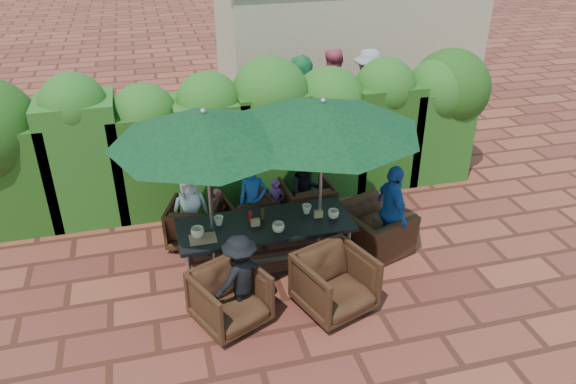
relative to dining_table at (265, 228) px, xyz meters
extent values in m
plane|color=brown|center=(0.08, -0.18, -0.68)|extent=(80.00, 80.00, 0.00)
cube|color=black|center=(0.00, 0.00, 0.05)|extent=(2.38, 0.90, 0.05)
cube|color=gray|center=(0.00, 0.00, -0.56)|extent=(2.18, 0.05, 0.05)
cylinder|color=gray|center=(-1.09, -0.35, -0.33)|extent=(0.05, 0.05, 0.70)
cylinder|color=gray|center=(-1.09, 0.35, -0.33)|extent=(0.05, 0.05, 0.70)
cylinder|color=gray|center=(1.09, -0.35, -0.33)|extent=(0.05, 0.05, 0.70)
cylinder|color=gray|center=(1.09, 0.35, -0.33)|extent=(0.05, 0.05, 0.70)
cylinder|color=gray|center=(-0.72, 0.03, -0.66)|extent=(0.44, 0.44, 0.03)
cylinder|color=gray|center=(-0.72, 0.03, 0.52)|extent=(0.04, 0.04, 2.40)
cone|color=black|center=(-0.72, 0.03, 1.54)|extent=(2.39, 2.39, 0.38)
sphere|color=gray|center=(-0.72, 0.03, 1.74)|extent=(0.08, 0.08, 0.08)
cylinder|color=gray|center=(0.78, 0.01, -0.66)|extent=(0.44, 0.44, 0.03)
cylinder|color=gray|center=(0.78, 0.01, 0.52)|extent=(0.04, 0.04, 2.40)
cone|color=black|center=(0.78, 0.01, 1.54)|extent=(2.59, 2.59, 0.38)
sphere|color=gray|center=(0.78, 0.01, 1.74)|extent=(0.08, 0.08, 0.08)
imported|color=black|center=(-0.90, 0.90, -0.30)|extent=(0.92, 0.89, 0.74)
imported|color=black|center=(-0.06, 1.06, -0.33)|extent=(0.78, 0.75, 0.69)
imported|color=black|center=(0.91, 1.06, -0.29)|extent=(0.79, 0.74, 0.78)
imported|color=black|center=(-0.67, -0.97, -0.27)|extent=(1.03, 1.00, 0.81)
imported|color=black|center=(0.66, -1.04, -0.24)|extent=(1.06, 1.03, 0.87)
imported|color=black|center=(1.64, 0.08, -0.23)|extent=(0.94, 1.17, 0.88)
imported|color=white|center=(-0.93, 0.94, -0.11)|extent=(0.59, 0.39, 1.13)
imported|color=#1E53A7|center=(0.01, 0.88, -0.07)|extent=(0.45, 0.38, 1.21)
imported|color=black|center=(0.87, 1.00, -0.10)|extent=(0.56, 0.34, 1.16)
imported|color=black|center=(-0.51, -0.87, -0.09)|extent=(0.82, 0.62, 1.16)
imported|color=#1E53A7|center=(1.83, -0.09, 0.03)|extent=(0.44, 0.84, 1.42)
imported|color=#D94C6E|center=(-0.48, 1.13, -0.31)|extent=(0.29, 0.25, 0.74)
imported|color=#80489C|center=(0.41, 1.07, -0.27)|extent=(0.35, 0.32, 0.81)
imported|color=#258846|center=(1.60, 3.90, 0.28)|extent=(1.88, 1.38, 1.92)
imported|color=#D94C6E|center=(2.37, 4.28, 0.27)|extent=(1.06, 0.96, 1.88)
imported|color=gray|center=(3.18, 4.25, 0.24)|extent=(1.23, 0.69, 1.83)
imported|color=beige|center=(-0.93, -0.10, 0.14)|extent=(0.18, 0.18, 0.14)
imported|color=beige|center=(-0.61, 0.13, 0.14)|extent=(0.13, 0.13, 0.12)
imported|color=beige|center=(0.12, -0.25, 0.14)|extent=(0.17, 0.17, 0.13)
imported|color=beige|center=(0.62, 0.12, 0.14)|extent=(0.13, 0.13, 0.13)
imported|color=beige|center=(0.94, -0.10, 0.14)|extent=(0.16, 0.16, 0.12)
cylinder|color=#B20C0A|center=(-0.19, 0.08, 0.16)|extent=(0.04, 0.04, 0.17)
cylinder|color=#4C230C|center=(-0.01, 0.10, 0.16)|extent=(0.04, 0.04, 0.17)
cube|color=olive|center=(-0.87, -0.17, 0.08)|extent=(0.35, 0.25, 0.02)
cube|color=tan|center=(-0.14, -0.02, 0.12)|extent=(0.12, 0.06, 0.10)
cube|color=tan|center=(0.75, -0.03, 0.12)|extent=(0.12, 0.06, 0.10)
cube|color=#17370F|center=(-3.42, 2.12, 0.18)|extent=(1.15, 0.95, 1.71)
sphere|color=#17370F|center=(-3.42, 2.12, 0.94)|extent=(0.91, 0.91, 0.91)
cube|color=#17370F|center=(-2.42, 2.12, 0.33)|extent=(1.15, 0.95, 2.01)
sphere|color=#17370F|center=(-2.42, 2.12, 1.23)|extent=(0.99, 0.99, 0.99)
cube|color=#17370F|center=(-1.42, 2.12, 0.20)|extent=(1.15, 0.95, 1.75)
sphere|color=#17370F|center=(-1.42, 2.12, 0.97)|extent=(1.02, 1.02, 1.02)
cube|color=#17370F|center=(-0.42, 2.12, 0.24)|extent=(1.15, 0.95, 1.84)
sphere|color=#17370F|center=(-0.42, 2.12, 1.06)|extent=(1.05, 1.05, 1.05)
cube|color=#17370F|center=(0.58, 2.12, 0.27)|extent=(1.15, 0.95, 1.89)
sphere|color=#17370F|center=(0.58, 2.12, 1.12)|extent=(1.27, 1.27, 1.27)
cube|color=#17370F|center=(1.58, 2.12, 0.15)|extent=(1.15, 0.95, 1.65)
sphere|color=#17370F|center=(1.58, 2.12, 0.88)|extent=(1.27, 1.27, 1.27)
cube|color=#17370F|center=(2.58, 2.12, 0.25)|extent=(1.15, 0.95, 1.84)
sphere|color=#17370F|center=(2.58, 2.12, 1.07)|extent=(1.05, 1.05, 1.05)
cube|color=#17370F|center=(3.58, 2.12, 0.18)|extent=(1.15, 0.95, 1.70)
sphere|color=#17370F|center=(3.58, 2.12, 0.93)|extent=(1.14, 1.14, 1.14)
sphere|color=#17370F|center=(3.88, 2.22, 0.92)|extent=(1.40, 1.40, 1.40)
cube|color=tan|center=(3.58, 6.82, 0.92)|extent=(6.00, 3.00, 3.20)
camera|label=1|loc=(-1.35, -6.32, 4.15)|focal=35.00mm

